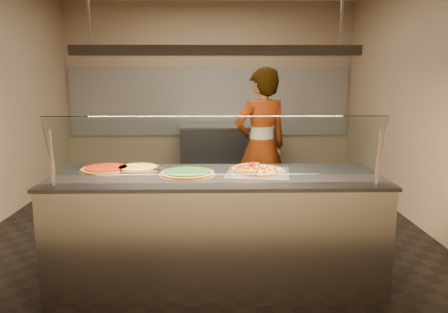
{
  "coord_description": "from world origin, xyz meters",
  "views": [
    {
      "loc": [
        0.12,
        -4.77,
        1.76
      ],
      "look_at": [
        0.19,
        -0.82,
        1.02
      ],
      "focal_mm": 35.0,
      "sensor_mm": 36.0,
      "label": 1
    }
  ],
  "objects_px": {
    "pizza_cheese": "(138,168)",
    "worker": "(261,147)",
    "sneeze_guard": "(216,147)",
    "perforated_tray": "(258,172)",
    "pizza_tomato": "(106,169)",
    "half_pizza_pepperoni": "(246,169)",
    "pizza_spinach": "(187,173)",
    "prep_table": "(228,152)",
    "half_pizza_sausage": "(270,170)",
    "heat_lamp_housing": "(216,51)",
    "pizza_spatula": "(145,167)",
    "serving_counter": "(216,227)"
  },
  "relations": [
    {
      "from": "pizza_cheese",
      "to": "worker",
      "type": "distance_m",
      "value": 1.78
    },
    {
      "from": "sneeze_guard",
      "to": "perforated_tray",
      "type": "bearing_deg",
      "value": 49.19
    },
    {
      "from": "sneeze_guard",
      "to": "pizza_cheese",
      "type": "relative_size",
      "value": 6.04
    },
    {
      "from": "perforated_tray",
      "to": "pizza_tomato",
      "type": "relative_size",
      "value": 1.32
    },
    {
      "from": "perforated_tray",
      "to": "worker",
      "type": "relative_size",
      "value": 0.33
    },
    {
      "from": "half_pizza_pepperoni",
      "to": "pizza_spinach",
      "type": "relative_size",
      "value": 0.97
    },
    {
      "from": "perforated_tray",
      "to": "pizza_spinach",
      "type": "distance_m",
      "value": 0.61
    },
    {
      "from": "pizza_tomato",
      "to": "prep_table",
      "type": "height_order",
      "value": "pizza_tomato"
    },
    {
      "from": "half_pizza_sausage",
      "to": "pizza_spinach",
      "type": "height_order",
      "value": "half_pizza_sausage"
    },
    {
      "from": "sneeze_guard",
      "to": "heat_lamp_housing",
      "type": "distance_m",
      "value": 0.8
    },
    {
      "from": "pizza_cheese",
      "to": "prep_table",
      "type": "xyz_separation_m",
      "value": [
        0.89,
        3.52,
        -0.48
      ]
    },
    {
      "from": "pizza_spatula",
      "to": "prep_table",
      "type": "relative_size",
      "value": 0.18
    },
    {
      "from": "sneeze_guard",
      "to": "half_pizza_pepperoni",
      "type": "bearing_deg",
      "value": 58.78
    },
    {
      "from": "perforated_tray",
      "to": "half_pizza_pepperoni",
      "type": "xyz_separation_m",
      "value": [
        -0.11,
        0.0,
        0.03
      ]
    },
    {
      "from": "pizza_spinach",
      "to": "pizza_cheese",
      "type": "distance_m",
      "value": 0.5
    },
    {
      "from": "perforated_tray",
      "to": "half_pizza_pepperoni",
      "type": "bearing_deg",
      "value": 179.11
    },
    {
      "from": "serving_counter",
      "to": "perforated_tray",
      "type": "relative_size",
      "value": 4.59
    },
    {
      "from": "half_pizza_sausage",
      "to": "worker",
      "type": "height_order",
      "value": "worker"
    },
    {
      "from": "pizza_spatula",
      "to": "heat_lamp_housing",
      "type": "distance_m",
      "value": 1.19
    },
    {
      "from": "pizza_spinach",
      "to": "half_pizza_sausage",
      "type": "bearing_deg",
      "value": 5.4
    },
    {
      "from": "sneeze_guard",
      "to": "half_pizza_sausage",
      "type": "relative_size",
      "value": 5.43
    },
    {
      "from": "heat_lamp_housing",
      "to": "half_pizza_sausage",
      "type": "bearing_deg",
      "value": 8.56
    },
    {
      "from": "sneeze_guard",
      "to": "worker",
      "type": "height_order",
      "value": "worker"
    },
    {
      "from": "serving_counter",
      "to": "perforated_tray",
      "type": "bearing_deg",
      "value": 11.27
    },
    {
      "from": "sneeze_guard",
      "to": "heat_lamp_housing",
      "type": "xyz_separation_m",
      "value": [
        0.0,
        0.34,
        0.72
      ]
    },
    {
      "from": "worker",
      "to": "pizza_spinach",
      "type": "bearing_deg",
      "value": 40.56
    },
    {
      "from": "heat_lamp_housing",
      "to": "half_pizza_pepperoni",
      "type": "bearing_deg",
      "value": 16.14
    },
    {
      "from": "serving_counter",
      "to": "pizza_tomato",
      "type": "xyz_separation_m",
      "value": [
        -0.97,
        0.2,
        0.48
      ]
    },
    {
      "from": "sneeze_guard",
      "to": "worker",
      "type": "bearing_deg",
      "value": 73.89
    },
    {
      "from": "heat_lamp_housing",
      "to": "perforated_tray",
      "type": "bearing_deg",
      "value": 11.27
    },
    {
      "from": "half_pizza_pepperoni",
      "to": "pizza_tomato",
      "type": "xyz_separation_m",
      "value": [
        -1.22,
        0.13,
        -0.02
      ]
    },
    {
      "from": "half_pizza_sausage",
      "to": "sneeze_guard",
      "type": "bearing_deg",
      "value": -138.35
    },
    {
      "from": "perforated_tray",
      "to": "prep_table",
      "type": "height_order",
      "value": "perforated_tray"
    },
    {
      "from": "half_pizza_sausage",
      "to": "worker",
      "type": "distance_m",
      "value": 1.43
    },
    {
      "from": "worker",
      "to": "heat_lamp_housing",
      "type": "distance_m",
      "value": 1.89
    },
    {
      "from": "perforated_tray",
      "to": "serving_counter",
      "type": "bearing_deg",
      "value": -168.73
    },
    {
      "from": "pizza_spinach",
      "to": "prep_table",
      "type": "bearing_deg",
      "value": 83.25
    },
    {
      "from": "pizza_spatula",
      "to": "prep_table",
      "type": "distance_m",
      "value": 3.68
    },
    {
      "from": "half_pizza_pepperoni",
      "to": "worker",
      "type": "bearing_deg",
      "value": 78.9
    },
    {
      "from": "pizza_cheese",
      "to": "half_pizza_pepperoni",
      "type": "bearing_deg",
      "value": -8.61
    },
    {
      "from": "sneeze_guard",
      "to": "pizza_spatula",
      "type": "relative_size",
      "value": 8.82
    },
    {
      "from": "half_pizza_pepperoni",
      "to": "serving_counter",
      "type": "bearing_deg",
      "value": -163.86
    },
    {
      "from": "sneeze_guard",
      "to": "prep_table",
      "type": "distance_m",
      "value": 4.15
    },
    {
      "from": "perforated_tray",
      "to": "heat_lamp_housing",
      "type": "xyz_separation_m",
      "value": [
        -0.36,
        -0.07,
        1.01
      ]
    },
    {
      "from": "pizza_tomato",
      "to": "prep_table",
      "type": "distance_m",
      "value": 3.75
    },
    {
      "from": "serving_counter",
      "to": "sneeze_guard",
      "type": "height_order",
      "value": "sneeze_guard"
    },
    {
      "from": "perforated_tray",
      "to": "pizza_tomato",
      "type": "xyz_separation_m",
      "value": [
        -1.33,
        0.13,
        0.01
      ]
    },
    {
      "from": "perforated_tray",
      "to": "half_pizza_sausage",
      "type": "xyz_separation_m",
      "value": [
        0.11,
        -0.0,
        0.02
      ]
    },
    {
      "from": "sneeze_guard",
      "to": "pizza_spatula",
      "type": "xyz_separation_m",
      "value": [
        -0.62,
        0.52,
        -0.27
      ]
    },
    {
      "from": "pizza_spinach",
      "to": "heat_lamp_housing",
      "type": "distance_m",
      "value": 1.03
    }
  ]
}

